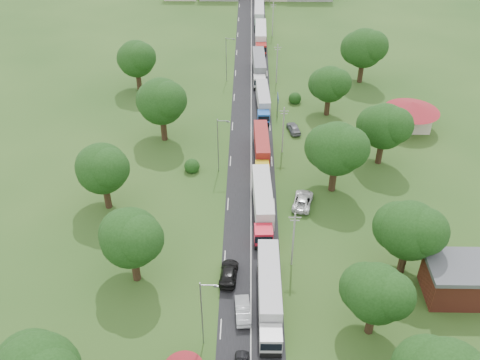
{
  "coord_description": "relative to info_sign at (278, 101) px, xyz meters",
  "views": [
    {
      "loc": [
        -0.56,
        -59.13,
        51.91
      ],
      "look_at": [
        -1.76,
        8.28,
        3.0
      ],
      "focal_mm": 40.0,
      "sensor_mm": 36.0,
      "label": 1
    }
  ],
  "objects": [
    {
      "name": "pole_2",
      "position": [
        0.3,
        -14.0,
        1.68
      ],
      "size": [
        1.6,
        0.24,
        9.0
      ],
      "color": "gray",
      "rests_on": "ground"
    },
    {
      "name": "truck_5",
      "position": [
        -2.87,
        35.91,
        -0.71
      ],
      "size": [
        2.81,
        15.62,
        4.33
      ],
      "color": "maroon",
      "rests_on": "ground"
    },
    {
      "name": "lamp_2",
      "position": [
        -10.55,
        15.0,
        2.55
      ],
      "size": [
        2.03,
        0.22,
        10.0
      ],
      "color": "slate",
      "rests_on": "ground"
    },
    {
      "name": "truck_0",
      "position": [
        -2.95,
        -49.09,
        -0.73
      ],
      "size": [
        2.72,
        15.44,
        4.28
      ],
      "color": "#B8B8B8",
      "rests_on": "ground"
    },
    {
      "name": "tree_6",
      "position": [
        9.79,
        0.14,
        3.59
      ],
      "size": [
        8.0,
        8.0,
        10.1
      ],
      "color": "#382616",
      "rests_on": "ground"
    },
    {
      "name": "house_cream",
      "position": [
        24.8,
        -5.0,
        0.64
      ],
      "size": [
        10.08,
        10.08,
        5.8
      ],
      "color": "beige",
      "rests_on": "ground"
    },
    {
      "name": "tree_5",
      "position": [
        16.79,
        -16.84,
        4.22
      ],
      "size": [
        8.8,
        8.8,
        11.07
      ],
      "color": "#382616",
      "rests_on": "ground"
    },
    {
      "name": "pole_1",
      "position": [
        0.3,
        -42.0,
        1.68
      ],
      "size": [
        1.6,
        0.24,
        9.0
      ],
      "color": "gray",
      "rests_on": "ground"
    },
    {
      "name": "car_verge_far",
      "position": [
        2.8,
        -6.84,
        -2.21
      ],
      "size": [
        2.81,
        4.91,
        1.57
      ],
      "primitive_type": "imported",
      "rotation": [
        0.0,
        0.0,
        3.36
      ],
      "color": "#5A5D62",
      "rests_on": "ground"
    },
    {
      "name": "truck_3",
      "position": [
        -2.84,
        1.81,
        -1.01
      ],
      "size": [
        2.86,
        13.6,
        3.76
      ],
      "color": "#1D55AF",
      "rests_on": "ground"
    },
    {
      "name": "tree_2",
      "position": [
        8.79,
        -52.86,
        3.59
      ],
      "size": [
        8.0,
        8.0,
        10.1
      ],
      "color": "#382616",
      "rests_on": "ground"
    },
    {
      "name": "lamp_0",
      "position": [
        -10.55,
        -55.0,
        2.55
      ],
      "size": [
        2.03,
        0.22,
        10.0
      ],
      "color": "slate",
      "rests_on": "ground"
    },
    {
      "name": "road",
      "position": [
        -5.2,
        -15.0,
        -3.0
      ],
      "size": [
        8.0,
        200.0,
        0.04
      ],
      "primitive_type": "cube",
      "color": "black",
      "rests_on": "ground"
    },
    {
      "name": "ground",
      "position": [
        -5.2,
        -35.0,
        -3.0
      ],
      "size": [
        260.0,
        260.0,
        0.0
      ],
      "primitive_type": "plane",
      "color": "#214416",
      "rests_on": "ground"
    },
    {
      "name": "tree_4",
      "position": [
        7.79,
        -24.83,
        4.85
      ],
      "size": [
        9.6,
        9.6,
        12.05
      ],
      "color": "#382616",
      "rests_on": "ground"
    },
    {
      "name": "car_lane_mid",
      "position": [
        -6.2,
        -50.74,
        -2.17
      ],
      "size": [
        2.14,
        5.15,
        1.66
      ],
      "primitive_type": "imported",
      "rotation": [
        0.0,
        0.0,
        3.22
      ],
      "color": "#ACB0B4",
      "rests_on": "ground"
    },
    {
      "name": "car_verge_near",
      "position": [
        2.8,
        -28.96,
        -2.18
      ],
      "size": [
        3.97,
        6.4,
        1.65
      ],
      "primitive_type": "imported",
      "rotation": [
        0.0,
        0.0,
        2.92
      ],
      "color": "silver",
      "rests_on": "ground"
    },
    {
      "name": "lamp_1",
      "position": [
        -10.55,
        -20.0,
        2.55
      ],
      "size": [
        2.03,
        0.22,
        10.0
      ],
      "color": "slate",
      "rests_on": "ground"
    },
    {
      "name": "pedestrian_booth",
      "position": [
        -11.7,
        -58.09,
        -2.05
      ],
      "size": [
        0.93,
        1.08,
        1.91
      ],
      "primitive_type": "imported",
      "rotation": [
        0.0,
        0.0,
        -1.32
      ],
      "color": "gray",
      "rests_on": "ground"
    },
    {
      "name": "tree_12",
      "position": [
        -21.21,
        -9.83,
        4.85
      ],
      "size": [
        9.6,
        9.6,
        12.05
      ],
      "color": "#382616",
      "rests_on": "ground"
    },
    {
      "name": "truck_6",
      "position": [
        -3.05,
        52.07,
        -0.8
      ],
      "size": [
        2.7,
        14.99,
        4.15
      ],
      "color": "#25643B",
      "rests_on": "ground"
    },
    {
      "name": "house_brick",
      "position": [
        20.8,
        -47.0,
        -0.35
      ],
      "size": [
        8.6,
        6.6,
        5.2
      ],
      "color": "maroon",
      "rests_on": "ground"
    },
    {
      "name": "truck_1",
      "position": [
        -3.47,
        -31.5,
        -0.73
      ],
      "size": [
        3.18,
        15.47,
        4.28
      ],
      "color": "red",
      "rests_on": "ground"
    },
    {
      "name": "tree_3",
      "position": [
        14.79,
        -42.84,
        4.22
      ],
      "size": [
        8.8,
        8.8,
        11.07
      ],
      "color": "#382616",
      "rests_on": "ground"
    },
    {
      "name": "car_lane_rear",
      "position": [
        -8.13,
        -44.6,
        -2.2
      ],
      "size": [
        2.66,
        5.71,
        1.61
      ],
      "primitive_type": "imported",
      "rotation": [
        0.0,
        0.0,
        3.07
      ],
      "color": "black",
      "rests_on": "ground"
    },
    {
      "name": "tree_13",
      "position": [
        -29.21,
        10.16,
        4.22
      ],
      "size": [
        8.8,
        8.8,
        11.07
      ],
      "color": "#382616",
      "rests_on": "ground"
    },
    {
      "name": "tree_10",
      "position": [
        -20.21,
        -44.84,
        4.22
      ],
      "size": [
        8.8,
        8.8,
        11.07
      ],
      "color": "#382616",
      "rests_on": "ground"
    },
    {
      "name": "info_sign",
      "position": [
        0.0,
        0.0,
        0.0
      ],
      "size": [
        0.12,
        3.1,
        4.1
      ],
      "color": "slate",
      "rests_on": "ground"
    },
    {
      "name": "tree_7",
      "position": [
        18.79,
        15.17,
        4.85
      ],
      "size": [
        9.6,
        9.6,
        12.05
      ],
      "color": "#382616",
      "rests_on": "ground"
    },
    {
      "name": "truck_2",
      "position": [
        -3.39,
        -15.65,
        -0.98
      ],
      "size": [
        2.7,
        13.78,
        3.81
      ],
      "color": "gold",
      "rests_on": "ground"
    },
    {
      "name": "pole_3",
      "position": [
        0.3,
        14.0,
        1.68
      ],
      "size": [
        1.6,
        0.24,
        9.0
      ],
      "color": "gray",
      "rests_on": "ground"
    },
    {
      "name": "truck_4",
      "position": [
        -3.44,
        17.7,
        -0.79
      ],
      "size": [
        3.0,
        15.06,
        4.17
      ],
      "color": "silver",
      "rests_on": "ground"
    },
    {
      "name": "tree_11",
      "position": [
        -27.21,
        -29.84,
        4.22
      ],
      "size": [
        8.8,
        8.8,
        11.07
      ],
      "color": "#382616",
      "rests_on": "ground"
    },
    {
      "name": "pole_4",
      "position": [
        0.3,
        42.0,
        1.68
      ],
      "size": [
        1.6,
        0.24,
        9.0
      ],
      "color": "gray",
      "rests_on": "ground"
    }
  ]
}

